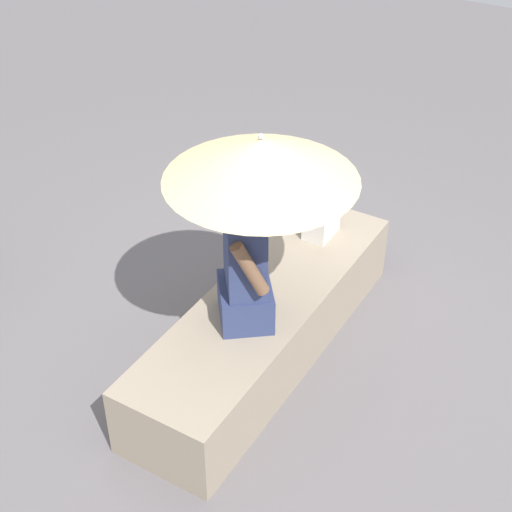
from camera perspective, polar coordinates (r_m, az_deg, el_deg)
ground_plane at (r=4.74m, az=0.68°, el=-7.00°), size 14.00×14.00×0.00m
stone_bench at (r=4.59m, az=0.69°, el=-5.02°), size 2.16×0.60×0.43m
person_seated at (r=4.06m, az=-0.78°, el=-0.36°), size 0.49×0.45×0.90m
parasol at (r=3.78m, az=0.38°, el=7.06°), size 0.98×0.98×1.11m
handbag_black at (r=4.88m, az=4.84°, el=3.11°), size 0.23×0.17×0.32m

